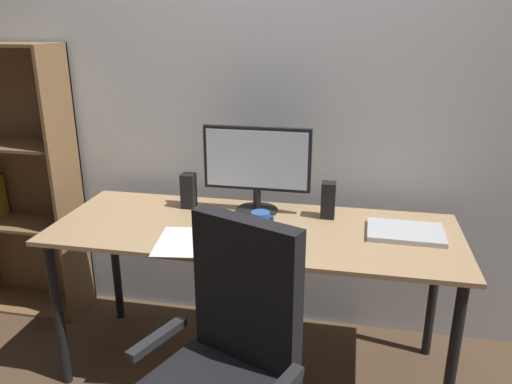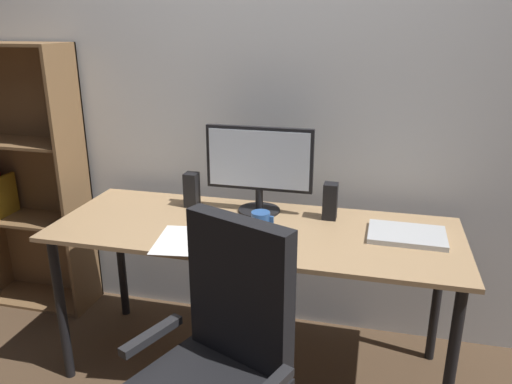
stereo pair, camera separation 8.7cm
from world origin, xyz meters
name	(u,v)px [view 2 (the right image)]	position (x,y,z in m)	size (l,w,h in m)	color
ground_plane	(254,366)	(0.00, 0.00, 0.00)	(12.00, 12.00, 0.00)	#4C3826
back_wall	(279,86)	(0.00, 0.51, 1.30)	(6.40, 0.10, 2.60)	silver
desk	(254,244)	(0.00, 0.00, 0.66)	(1.80, 0.68, 0.74)	tan
monitor	(259,164)	(-0.03, 0.20, 0.98)	(0.51, 0.20, 0.41)	black
keyboard	(234,240)	(-0.04, -0.17, 0.75)	(0.29, 0.11, 0.02)	silver
mouse	(281,242)	(0.15, -0.16, 0.76)	(0.06, 0.10, 0.03)	black
coffee_mug	(261,221)	(0.04, -0.03, 0.78)	(0.10, 0.08, 0.09)	#285193
laptop	(407,235)	(0.65, 0.05, 0.75)	(0.32, 0.23, 0.02)	#B7BABC
speaker_left	(192,190)	(-0.36, 0.19, 0.82)	(0.06, 0.07, 0.17)	black
speaker_right	(330,201)	(0.31, 0.19, 0.82)	(0.06, 0.07, 0.17)	black
paper_sheet	(182,240)	(-0.26, -0.21, 0.74)	(0.21, 0.30, 0.00)	white
office_chair	(216,383)	(0.04, -0.68, 0.46)	(0.59, 0.59, 1.01)	#232326
bookshelf	(26,182)	(-1.43, 0.33, 0.74)	(0.65, 0.28, 1.50)	brown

